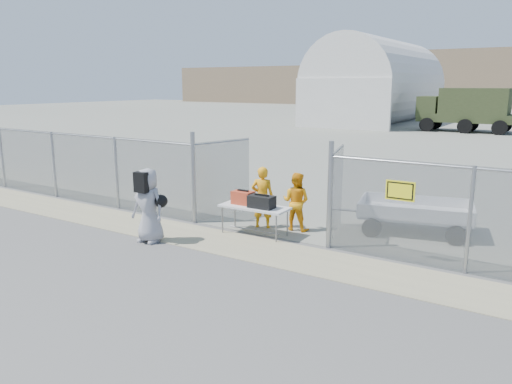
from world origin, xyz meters
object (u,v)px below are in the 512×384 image
Objects in this scene: folding_table at (255,220)px; security_worker_left at (262,197)px; security_worker_right at (296,202)px; utility_trailer at (415,216)px; visitor at (148,205)px.

folding_table is 0.81m from security_worker_left.
security_worker_right is (0.85, 0.28, -0.06)m from security_worker_left.
utility_trailer reaches higher than folding_table.
security_worker_right reaches higher than folding_table.
security_worker_left is 3.00m from visitor.
utility_trailer is at bearing 33.35° from folding_table.
visitor reaches higher than security_worker_right.
folding_table is 0.49× the size of utility_trailer.
security_worker_right is 0.42× the size of utility_trailer.
security_worker_left reaches higher than utility_trailer.
security_worker_left is 0.91× the size of visitor.
security_worker_right is at bearing 178.08° from security_worker_left.
visitor reaches higher than security_worker_left.
visitor is (-1.67, -2.48, 0.08)m from security_worker_left.
security_worker_left is 0.46× the size of utility_trailer.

